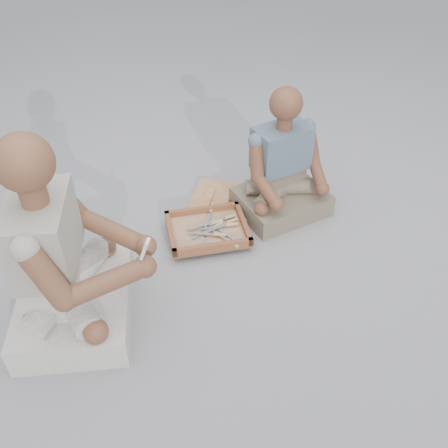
{
  "coord_description": "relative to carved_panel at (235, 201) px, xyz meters",
  "views": [
    {
      "loc": [
        -0.24,
        -1.78,
        1.91
      ],
      "look_at": [
        -0.01,
        0.14,
        0.3
      ],
      "focal_mm": 40.0,
      "sensor_mm": 36.0,
      "label": 1
    }
  ],
  "objects": [
    {
      "name": "chisel_9",
      "position": [
        -0.16,
        -0.36,
        0.06
      ],
      "size": [
        0.22,
        0.06,
        0.02
      ],
      "rotation": [
        0.0,
        0.0,
        -0.21
      ],
      "color": "silver",
      "rests_on": "tool_tray"
    },
    {
      "name": "chisel_8",
      "position": [
        -0.08,
        -0.29,
        0.05
      ],
      "size": [
        0.22,
        0.04,
        0.02
      ],
      "rotation": [
        0.0,
        0.0,
        0.11
      ],
      "color": "silver",
      "rests_on": "tool_tray"
    },
    {
      "name": "craftsman",
      "position": [
        -0.88,
        -0.81,
        0.33
      ],
      "size": [
        0.67,
        0.65,
        1.01
      ],
      "rotation": [
        0.0,
        0.0,
        -1.58
      ],
      "color": "silver",
      "rests_on": "ground"
    },
    {
      "name": "companion",
      "position": [
        0.27,
        -0.08,
        0.25
      ],
      "size": [
        0.62,
        0.56,
        0.79
      ],
      "rotation": [
        0.0,
        0.0,
        3.52
      ],
      "color": "#7B6D59",
      "rests_on": "ground"
    },
    {
      "name": "wood_chip_9",
      "position": [
        -0.49,
        -0.48,
        -0.02
      ],
      "size": [
        0.02,
        0.02,
        0.0
      ],
      "primitive_type": "cube",
      "rotation": [
        0.0,
        0.0,
        2.37
      ],
      "color": "tan",
      "rests_on": "ground"
    },
    {
      "name": "chisel_3",
      "position": [
        -0.06,
        -0.41,
        0.05
      ],
      "size": [
        0.15,
        0.19,
        0.02
      ],
      "rotation": [
        0.0,
        0.0,
        -0.93
      ],
      "color": "silver",
      "rests_on": "tool_tray"
    },
    {
      "name": "wood_chip_1",
      "position": [
        -0.22,
        0.09,
        -0.02
      ],
      "size": [
        0.02,
        0.02,
        0.0
      ],
      "primitive_type": "cube",
      "rotation": [
        0.0,
        0.0,
        1.52
      ],
      "color": "tan",
      "rests_on": "ground"
    },
    {
      "name": "chisel_7",
      "position": [
        -0.16,
        -0.26,
        0.06
      ],
      "size": [
        0.22,
        0.08,
        0.02
      ],
      "rotation": [
        0.0,
        0.0,
        0.28
      ],
      "color": "silver",
      "rests_on": "tool_tray"
    },
    {
      "name": "ground",
      "position": [
        -0.12,
        -0.69,
        -0.02
      ],
      "size": [
        60.0,
        60.0,
        0.0
      ],
      "primitive_type": "plane",
      "color": "#949599",
      "rests_on": "ground"
    },
    {
      "name": "chisel_5",
      "position": [
        -0.08,
        -0.22,
        0.05
      ],
      "size": [
        0.22,
        0.08,
        0.02
      ],
      "rotation": [
        0.0,
        0.0,
        0.29
      ],
      "color": "silver",
      "rests_on": "tool_tray"
    },
    {
      "name": "carved_panel",
      "position": [
        0.0,
        0.0,
        0.0
      ],
      "size": [
        0.62,
        0.52,
        0.04
      ],
      "primitive_type": "cube",
      "rotation": [
        0.0,
        0.0,
        -0.35
      ],
      "color": "#A5713F",
      "rests_on": "ground"
    },
    {
      "name": "wood_chip_0",
      "position": [
        -0.06,
        -0.08,
        -0.02
      ],
      "size": [
        0.02,
        0.02,
        0.0
      ],
      "primitive_type": "cube",
      "rotation": [
        0.0,
        0.0,
        2.03
      ],
      "color": "tan",
      "rests_on": "ground"
    },
    {
      "name": "wood_chip_7",
      "position": [
        -0.06,
        -0.33,
        -0.02
      ],
      "size": [
        0.02,
        0.02,
        0.0
      ],
      "primitive_type": "cube",
      "rotation": [
        0.0,
        0.0,
        2.79
      ],
      "color": "tan",
      "rests_on": "ground"
    },
    {
      "name": "chisel_6",
      "position": [
        -0.09,
        -0.43,
        0.05
      ],
      "size": [
        0.15,
        0.18,
        0.02
      ],
      "rotation": [
        0.0,
        0.0,
        -0.88
      ],
      "color": "silver",
      "rests_on": "tool_tray"
    },
    {
      "name": "wood_chip_6",
      "position": [
        0.03,
        -0.28,
        -0.02
      ],
      "size": [
        0.02,
        0.02,
        0.0
      ],
      "primitive_type": "cube",
      "rotation": [
        0.0,
        0.0,
        1.08
      ],
      "color": "tan",
      "rests_on": "ground"
    },
    {
      "name": "wood_chip_10",
      "position": [
        0.1,
        -0.45,
        -0.02
      ],
      "size": [
        0.02,
        0.02,
        0.0
      ],
      "primitive_type": "cube",
      "rotation": [
        0.0,
        0.0,
        2.9
      ],
      "color": "tan",
      "rests_on": "ground"
    },
    {
      "name": "wood_chip_8",
      "position": [
        -0.37,
        -0.08,
        -0.02
      ],
      "size": [
        0.02,
        0.02,
        0.0
      ],
      "primitive_type": "cube",
      "rotation": [
        0.0,
        0.0,
        1.01
      ],
      "color": "tan",
      "rests_on": "ground"
    },
    {
      "name": "chisel_0",
      "position": [
        -0.16,
        -0.14,
        0.05
      ],
      "size": [
        0.08,
        0.22,
        0.02
      ],
      "rotation": [
        0.0,
        0.0,
        1.26
      ],
      "color": "silver",
      "rests_on": "tool_tray"
    },
    {
      "name": "chisel_1",
      "position": [
        -0.16,
        -0.29,
        0.05
      ],
      "size": [
        0.19,
        0.14,
        0.02
      ],
      "rotation": [
        0.0,
        0.0,
        0.58
      ],
      "color": "silver",
      "rests_on": "tool_tray"
    },
    {
      "name": "mobile_phone",
      "position": [
        -0.51,
        -0.88,
        0.45
      ],
      "size": [
        0.06,
        0.05,
        0.1
      ],
      "rotation": [
        -0.35,
        0.0,
        -1.85
      ],
      "color": "white",
      "rests_on": "craftsman"
    },
    {
      "name": "chisel_4",
      "position": [
        -0.17,
        -0.26,
        0.04
      ],
      "size": [
        0.1,
        0.21,
        0.02
      ],
      "rotation": [
        0.0,
        0.0,
        1.17
      ],
      "color": "silver",
      "rests_on": "tool_tray"
    },
    {
      "name": "wood_chip_5",
      "position": [
        -0.06,
        -0.06,
        -0.02
      ],
      "size": [
        0.02,
        0.02,
        0.0
      ],
      "primitive_type": "cube",
      "rotation": [
        0.0,
        0.0,
        1.58
      ],
      "color": "tan",
      "rests_on": "ground"
    },
    {
      "name": "wood_chip_2",
      "position": [
        0.03,
        -0.5,
        -0.02
      ],
      "size": [
        0.02,
        0.02,
        0.0
      ],
      "primitive_type": "cube",
      "rotation": [
        0.0,
        0.0,
        0.99
      ],
      "color": "tan",
      "rests_on": "ground"
    },
    {
      "name": "wood_chip_4",
      "position": [
        -0.05,
        -0.21,
        -0.02
      ],
      "size": [
        0.02,
        0.02,
        0.0
      ],
      "primitive_type": "cube",
      "rotation": [
        0.0,
        0.0,
        2.58
      ],
      "color": "tan",
      "rests_on": "ground"
    },
    {
      "name": "wood_chip_3",
      "position": [
        -0.24,
        -0.39,
        -0.02
      ],
      "size": [
        0.02,
        0.02,
        0.0
      ],
      "primitive_type": "cube",
      "rotation": [
        0.0,
        0.0,
        2.94
      ],
      "color": "tan",
      "rests_on": "ground"
    },
    {
      "name": "chisel_2",
      "position": [
        -0.07,
        -0.27,
        0.06
      ],
      "size": [
        0.2,
        0.12,
        0.02
      ],
      "rotation": [
        0.0,
        0.0,
        0.48
      ],
      "color": "silver",
      "rests_on": "tool_tray"
    },
    {
      "name": "tool_tray",
      "position": [
        -0.2,
        -0.3,
        0.04
      ],
      "size": [
        0.48,
        0.4,
        0.06
      ],
      "rotation": [
        0.0,
        0.0,
        0.1
      ],
      "color": "brown",
      "rests_on": "carved_panel"
    }
  ]
}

